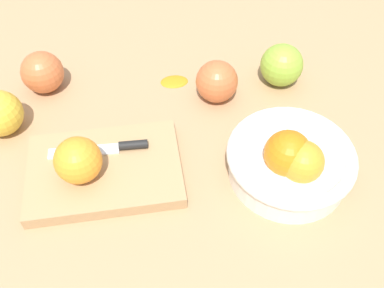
# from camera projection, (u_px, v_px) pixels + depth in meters

# --- Properties ---
(ground_plane) EXTENTS (2.40, 2.40, 0.00)m
(ground_plane) POSITION_uv_depth(u_px,v_px,m) (168.00, 134.00, 0.73)
(ground_plane) COLOR tan
(bowl) EXTENTS (0.19, 0.19, 0.10)m
(bowl) POSITION_uv_depth(u_px,v_px,m) (290.00, 161.00, 0.65)
(bowl) COLOR white
(bowl) RESTS_ON ground_plane
(cutting_board) EXTENTS (0.26, 0.19, 0.02)m
(cutting_board) POSITION_uv_depth(u_px,v_px,m) (105.00, 170.00, 0.67)
(cutting_board) COLOR tan
(cutting_board) RESTS_ON ground_plane
(orange_on_board) EXTENTS (0.07, 0.07, 0.07)m
(orange_on_board) POSITION_uv_depth(u_px,v_px,m) (78.00, 160.00, 0.62)
(orange_on_board) COLOR orange
(orange_on_board) RESTS_ON cutting_board
(knife) EXTENTS (0.16, 0.05, 0.01)m
(knife) POSITION_uv_depth(u_px,v_px,m) (112.00, 148.00, 0.68)
(knife) COLOR silver
(knife) RESTS_ON cutting_board
(apple_front_right) EXTENTS (0.08, 0.08, 0.08)m
(apple_front_right) POSITION_uv_depth(u_px,v_px,m) (42.00, 72.00, 0.78)
(apple_front_right) COLOR #CC6638
(apple_front_right) RESTS_ON ground_plane
(apple_front_left) EXTENTS (0.08, 0.08, 0.08)m
(apple_front_left) POSITION_uv_depth(u_px,v_px,m) (282.00, 65.00, 0.79)
(apple_front_left) COLOR #8EB738
(apple_front_left) RESTS_ON ground_plane
(apple_front_left_2) EXTENTS (0.07, 0.07, 0.07)m
(apple_front_left_2) POSITION_uv_depth(u_px,v_px,m) (217.00, 81.00, 0.76)
(apple_front_left_2) COLOR #CC6638
(apple_front_left_2) RESTS_ON ground_plane
(citrus_peel) EXTENTS (0.06, 0.04, 0.01)m
(citrus_peel) POSITION_uv_depth(u_px,v_px,m) (174.00, 80.00, 0.81)
(citrus_peel) COLOR orange
(citrus_peel) RESTS_ON ground_plane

